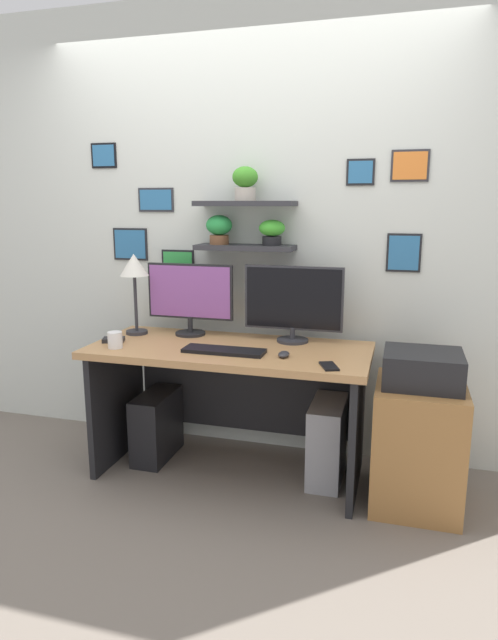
{
  "coord_description": "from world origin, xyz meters",
  "views": [
    {
      "loc": [
        0.91,
        -2.79,
        1.53
      ],
      "look_at": [
        0.1,
        0.05,
        0.9
      ],
      "focal_mm": 30.67,
      "sensor_mm": 36.0,
      "label": 1
    }
  ],
  "objects_px": {
    "printer": "(423,369)",
    "monitor_left": "(190,296)",
    "computer_tower_right": "(327,441)",
    "scissors_tray": "(114,340)",
    "monitor_right": "(293,302)",
    "desk": "(232,381)",
    "computer_mouse": "(284,354)",
    "keyboard": "(224,351)",
    "cell_phone": "(329,366)",
    "desk_lamp": "(134,271)",
    "computer_tower_left": "(157,425)",
    "coffee_mug": "(115,340)",
    "drawer_cabinet": "(417,444)"
  },
  "relations": [
    {
      "from": "monitor_left",
      "to": "computer_tower_left",
      "type": "bearing_deg",
      "value": -138.22
    },
    {
      "from": "printer",
      "to": "computer_tower_right",
      "type": "relative_size",
      "value": 0.84
    },
    {
      "from": "printer",
      "to": "monitor_left",
      "type": "bearing_deg",
      "value": 168.84
    },
    {
      "from": "desk_lamp",
      "to": "cell_phone",
      "type": "height_order",
      "value": "desk_lamp"
    },
    {
      "from": "computer_mouse",
      "to": "monitor_left",
      "type": "bearing_deg",
      "value": 152.63
    },
    {
      "from": "computer_mouse",
      "to": "printer",
      "type": "relative_size",
      "value": 0.24
    },
    {
      "from": "coffee_mug",
      "to": "printer",
      "type": "relative_size",
      "value": 0.24
    },
    {
      "from": "monitor_right",
      "to": "desk_lamp",
      "type": "relative_size",
      "value": 1.16
    },
    {
      "from": "computer_tower_left",
      "to": "computer_tower_right",
      "type": "relative_size",
      "value": 0.89
    },
    {
      "from": "cell_phone",
      "to": "coffee_mug",
      "type": "relative_size",
      "value": 1.56
    },
    {
      "from": "printer",
      "to": "computer_tower_left",
      "type": "height_order",
      "value": "printer"
    },
    {
      "from": "monitor_left",
      "to": "computer_mouse",
      "type": "xyz_separation_m",
      "value": [
        0.65,
        -0.34,
        -0.22
      ]
    },
    {
      "from": "monitor_left",
      "to": "coffee_mug",
      "type": "distance_m",
      "value": 0.53
    },
    {
      "from": "keyboard",
      "to": "cell_phone",
      "type": "bearing_deg",
      "value": -11.12
    },
    {
      "from": "drawer_cabinet",
      "to": "printer",
      "type": "relative_size",
      "value": 1.68
    },
    {
      "from": "desk",
      "to": "cell_phone",
      "type": "bearing_deg",
      "value": -26.03
    },
    {
      "from": "desk",
      "to": "keyboard",
      "type": "relative_size",
      "value": 3.52
    },
    {
      "from": "scissors_tray",
      "to": "monitor_left",
      "type": "bearing_deg",
      "value": 38.93
    },
    {
      "from": "desk_lamp",
      "to": "printer",
      "type": "height_order",
      "value": "desk_lamp"
    },
    {
      "from": "scissors_tray",
      "to": "desk_lamp",
      "type": "bearing_deg",
      "value": 80.43
    },
    {
      "from": "monitor_left",
      "to": "computer_tower_right",
      "type": "xyz_separation_m",
      "value": [
        0.86,
        -0.14,
        -0.76
      ]
    },
    {
      "from": "computer_mouse",
      "to": "coffee_mug",
      "type": "height_order",
      "value": "coffee_mug"
    },
    {
      "from": "monitor_left",
      "to": "computer_mouse",
      "type": "distance_m",
      "value": 0.76
    },
    {
      "from": "cell_phone",
      "to": "computer_tower_right",
      "type": "xyz_separation_m",
      "value": [
        -0.04,
        0.31,
        -0.53
      ]
    },
    {
      "from": "drawer_cabinet",
      "to": "computer_mouse",
      "type": "bearing_deg",
      "value": -174.03
    },
    {
      "from": "scissors_tray",
      "to": "monitor_right",
      "type": "bearing_deg",
      "value": 16.39
    },
    {
      "from": "computer_mouse",
      "to": "computer_tower_left",
      "type": "height_order",
      "value": "computer_mouse"
    },
    {
      "from": "drawer_cabinet",
      "to": "scissors_tray",
      "type": "bearing_deg",
      "value": -179.11
    },
    {
      "from": "cell_phone",
      "to": "computer_tower_left",
      "type": "distance_m",
      "value": 1.24
    },
    {
      "from": "desk",
      "to": "drawer_cabinet",
      "type": "distance_m",
      "value": 1.05
    },
    {
      "from": "computer_mouse",
      "to": "cell_phone",
      "type": "bearing_deg",
      "value": -24.36
    },
    {
      "from": "cell_phone",
      "to": "monitor_left",
      "type": "bearing_deg",
      "value": 131.52
    },
    {
      "from": "keyboard",
      "to": "computer_tower_right",
      "type": "distance_m",
      "value": 0.78
    },
    {
      "from": "scissors_tray",
      "to": "computer_tower_right",
      "type": "xyz_separation_m",
      "value": [
        1.22,
        0.15,
        -0.54
      ]
    },
    {
      "from": "keyboard",
      "to": "desk_lamp",
      "type": "height_order",
      "value": "desk_lamp"
    },
    {
      "from": "desk_lamp",
      "to": "computer_tower_right",
      "type": "distance_m",
      "value": 1.49
    },
    {
      "from": "computer_mouse",
      "to": "drawer_cabinet",
      "type": "distance_m",
      "value": 0.82
    },
    {
      "from": "desk",
      "to": "coffee_mug",
      "type": "bearing_deg",
      "value": -157.53
    },
    {
      "from": "scissors_tray",
      "to": "computer_tower_left",
      "type": "bearing_deg",
      "value": 36.03
    },
    {
      "from": "keyboard",
      "to": "printer",
      "type": "distance_m",
      "value": 1.02
    },
    {
      "from": "drawer_cabinet",
      "to": "computer_tower_right",
      "type": "height_order",
      "value": "drawer_cabinet"
    },
    {
      "from": "desk_lamp",
      "to": "printer",
      "type": "bearing_deg",
      "value": -6.52
    },
    {
      "from": "monitor_left",
      "to": "printer",
      "type": "bearing_deg",
      "value": -11.16
    },
    {
      "from": "monitor_left",
      "to": "computer_tower_right",
      "type": "relative_size",
      "value": 1.17
    },
    {
      "from": "scissors_tray",
      "to": "printer",
      "type": "bearing_deg",
      "value": 0.89
    },
    {
      "from": "monitor_left",
      "to": "printer",
      "type": "relative_size",
      "value": 1.4
    },
    {
      "from": "monitor_left",
      "to": "computer_tower_right",
      "type": "bearing_deg",
      "value": -9.43
    },
    {
      "from": "desk",
      "to": "computer_mouse",
      "type": "xyz_separation_m",
      "value": [
        0.34,
        -0.17,
        0.23
      ]
    },
    {
      "from": "desk_lamp",
      "to": "drawer_cabinet",
      "type": "height_order",
      "value": "desk_lamp"
    },
    {
      "from": "scissors_tray",
      "to": "computer_tower_right",
      "type": "distance_m",
      "value": 1.34
    }
  ]
}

